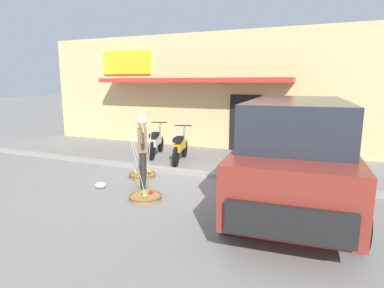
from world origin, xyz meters
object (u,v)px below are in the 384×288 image
at_px(fruit_vendor, 143,147).
at_px(fruit_basket_right_side, 142,174).
at_px(fruit_basket_left_side, 145,196).
at_px(motorcycle_second_in_row, 180,147).
at_px(parked_truck, 295,150).
at_px(motorcycle_nearest_shop, 156,142).
at_px(plastic_litter_bag, 100,185).

relative_size(fruit_vendor, fruit_basket_right_side, 1.17).
relative_size(fruit_basket_left_side, motorcycle_second_in_row, 0.81).
distance_m(fruit_vendor, fruit_basket_right_side, 1.22).
distance_m(fruit_vendor, parked_truck, 3.33).
xyz_separation_m(fruit_vendor, fruit_basket_left_side, (0.46, -0.69, -0.91)).
distance_m(fruit_basket_right_side, motorcycle_nearest_shop, 2.53).
bearing_deg(fruit_basket_left_side, plastic_litter_bag, 169.65).
bearing_deg(fruit_basket_right_side, motorcycle_nearest_shop, 110.88).
xyz_separation_m(fruit_basket_right_side, plastic_litter_bag, (-0.44, -1.12, -0.01)).
bearing_deg(parked_truck, fruit_vendor, -176.60).
bearing_deg(fruit_vendor, fruit_basket_left_side, -56.00).
height_order(fruit_basket_left_side, plastic_litter_bag, fruit_basket_left_side).
relative_size(fruit_vendor, fruit_basket_left_side, 1.17).
xyz_separation_m(fruit_basket_left_side, motorcycle_nearest_shop, (-1.81, 3.71, 0.38)).
bearing_deg(parked_truck, motorcycle_second_in_row, 146.28).
bearing_deg(motorcycle_second_in_row, fruit_basket_right_side, -95.77).
relative_size(fruit_basket_right_side, motorcycle_nearest_shop, 0.82).
height_order(fruit_basket_left_side, fruit_basket_right_side, same).
xyz_separation_m(fruit_basket_left_side, motorcycle_second_in_row, (-0.73, 3.28, 0.38)).
height_order(fruit_vendor, fruit_basket_left_side, fruit_vendor).
distance_m(fruit_vendor, plastic_litter_bag, 1.35).
relative_size(fruit_vendor, parked_truck, 0.34).
relative_size(motorcycle_second_in_row, parked_truck, 0.36).
relative_size(motorcycle_nearest_shop, parked_truck, 0.36).
xyz_separation_m(motorcycle_nearest_shop, plastic_litter_bag, (0.45, -3.46, -0.38)).
bearing_deg(fruit_vendor, motorcycle_second_in_row, 95.87).
relative_size(fruit_basket_right_side, plastic_litter_bag, 5.19).
bearing_deg(parked_truck, fruit_basket_left_side, -162.85).
distance_m(fruit_vendor, motorcycle_nearest_shop, 3.35).
relative_size(fruit_basket_left_side, plastic_litter_bag, 5.19).
distance_m(motorcycle_second_in_row, parked_truck, 4.37).
distance_m(motorcycle_nearest_shop, parked_truck, 5.50).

